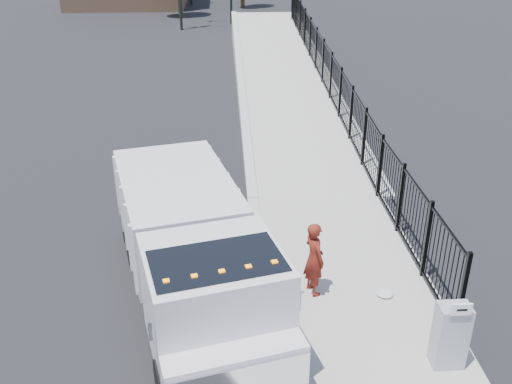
{
  "coord_description": "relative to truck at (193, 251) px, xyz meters",
  "views": [
    {
      "loc": [
        -0.72,
        -10.34,
        7.35
      ],
      "look_at": [
        -0.02,
        2.0,
        1.3
      ],
      "focal_mm": 40.0,
      "sensor_mm": 36.0,
      "label": 1
    }
  ],
  "objects": [
    {
      "name": "utility_cabinet",
      "position": [
        4.52,
        -2.0,
        -0.64
      ],
      "size": [
        0.55,
        0.4,
        1.25
      ],
      "primitive_type": "cube",
      "color": "gray",
      "rests_on": "sidewalk"
    },
    {
      "name": "debris",
      "position": [
        3.97,
        0.07,
        -1.22
      ],
      "size": [
        0.36,
        0.36,
        0.09
      ],
      "primitive_type": "ellipsoid",
      "color": "silver",
      "rests_on": "sidewalk"
    },
    {
      "name": "iron_fence",
      "position": [
        4.97,
        12.74,
        -0.49
      ],
      "size": [
        0.1,
        28.0,
        1.8
      ],
      "primitive_type": "cube",
      "color": "black",
      "rests_on": "ground"
    },
    {
      "name": "arrow_sign",
      "position": [
        4.52,
        -2.22,
        0.09
      ],
      "size": [
        0.35,
        0.04,
        0.22
      ],
      "primitive_type": "cube",
      "color": "white",
      "rests_on": "utility_cabinet"
    },
    {
      "name": "curb",
      "position": [
        1.42,
        -1.26,
        -1.31
      ],
      "size": [
        0.3,
        12.0,
        0.16
      ],
      "primitive_type": "cube",
      "color": "#ADAAA3",
      "rests_on": "ground"
    },
    {
      "name": "sidewalk",
      "position": [
        3.35,
        -1.26,
        -1.33
      ],
      "size": [
        3.55,
        12.0,
        0.12
      ],
      "primitive_type": "cube",
      "color": "#9E998E",
      "rests_on": "ground"
    },
    {
      "name": "worker",
      "position": [
        2.46,
        0.28,
        -0.44
      ],
      "size": [
        0.59,
        0.7,
        1.64
      ],
      "primitive_type": "imported",
      "rotation": [
        0.0,
        0.0,
        1.95
      ],
      "color": "maroon",
      "rests_on": "sidewalk"
    },
    {
      "name": "ramp",
      "position": [
        3.55,
        16.74,
        -1.39
      ],
      "size": [
        3.95,
        24.06,
        3.19
      ],
      "primitive_type": "cube",
      "rotation": [
        0.06,
        0.0,
        0.0
      ],
      "color": "#9E998E",
      "rests_on": "ground"
    },
    {
      "name": "ground",
      "position": [
        1.42,
        0.74,
        -1.39
      ],
      "size": [
        120.0,
        120.0,
        0.0
      ],
      "primitive_type": "plane",
      "color": "black",
      "rests_on": "ground"
    },
    {
      "name": "truck",
      "position": [
        0.0,
        0.0,
        0.0
      ],
      "size": [
        3.99,
        7.54,
        2.46
      ],
      "rotation": [
        0.0,
        0.0,
        0.25
      ],
      "color": "black",
      "rests_on": "ground"
    }
  ]
}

